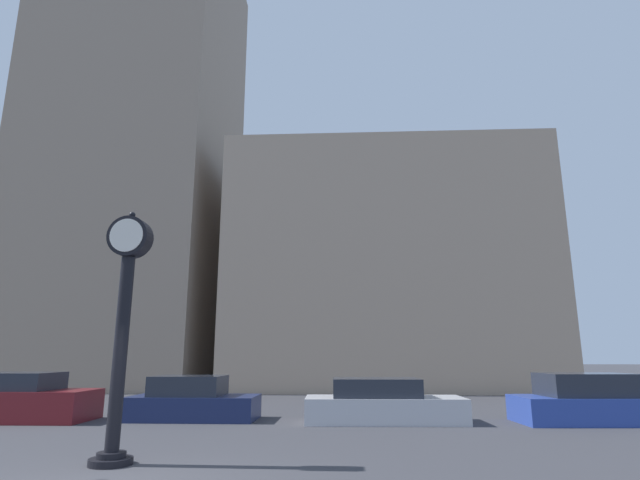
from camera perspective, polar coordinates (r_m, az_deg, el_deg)
building_tall_tower at (r=36.99m, az=-19.71°, el=9.81°), size 11.45×12.00×31.52m
building_storefront_row at (r=31.86m, az=7.22°, el=-3.86°), size 18.05×12.00×13.81m
street_clock at (r=10.28m, az=-21.55°, el=-8.18°), size 0.80×0.77×4.69m
car_maroon at (r=18.06m, az=-31.16°, el=-15.38°), size 4.27×1.98×1.39m
car_navy at (r=16.39m, az=-14.36°, el=-17.42°), size 3.82×1.81×1.29m
car_silver at (r=15.41m, az=7.13°, el=-18.08°), size 4.64×1.89×1.24m
car_blue at (r=17.06m, az=28.79°, el=-15.95°), size 4.64×2.12×1.39m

